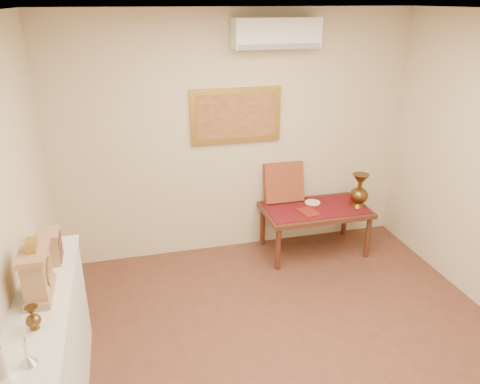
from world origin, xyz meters
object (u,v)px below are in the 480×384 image
object	(u,v)px
brass_urn_tall	(360,187)
display_ledge	(50,373)
wooden_chest	(50,247)
low_table	(315,213)
mantel_clock	(37,273)

from	to	relation	value
brass_urn_tall	display_ledge	bearing A→B (deg)	-150.49
wooden_chest	low_table	size ratio (longest dim) A/B	0.20
brass_urn_tall	wooden_chest	distance (m)	3.37
mantel_clock	low_table	world-z (taller)	mantel_clock
display_ledge	mantel_clock	distance (m)	0.69
brass_urn_tall	low_table	size ratio (longest dim) A/B	0.40
display_ledge	mantel_clock	size ratio (longest dim) A/B	4.93
display_ledge	mantel_clock	xyz separation A→B (m)	(0.00, 0.17, 0.66)
low_table	mantel_clock	bearing A→B (deg)	-147.49
wooden_chest	low_table	xyz separation A→B (m)	(2.66, 1.26, -0.62)
mantel_clock	low_table	bearing A→B (deg)	32.51
mantel_clock	brass_urn_tall	bearing A→B (deg)	27.05
brass_urn_tall	mantel_clock	size ratio (longest dim) A/B	1.16
display_ledge	wooden_chest	size ratio (longest dim) A/B	8.28
display_ledge	mantel_clock	bearing A→B (deg)	89.95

